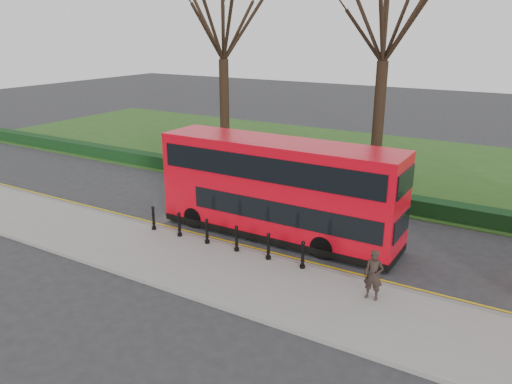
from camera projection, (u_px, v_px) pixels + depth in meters
The scene contains 12 objects.
ground at pixel (249, 241), 20.71m from camera, with size 120.00×120.00×0.00m, color #28282B.
pavement at pixel (205, 267), 18.24m from camera, with size 60.00×4.00×0.15m, color gray.
kerb at pixel (235, 248), 19.87m from camera, with size 60.00×0.25×0.16m, color slate.
grass_verge at pixel (368, 162), 32.91m from camera, with size 60.00×18.00×0.06m, color #2B4C19.
hedge at pixel (317, 189), 26.12m from camera, with size 60.00×0.90×0.80m, color black.
yellow_line_outer at pixel (239, 247), 20.14m from camera, with size 60.00×0.10×0.01m, color yellow.
yellow_line_inner at pixel (242, 245), 20.30m from camera, with size 60.00×0.10×0.01m, color yellow.
tree_left at pixel (223, 23), 30.05m from camera, with size 7.68×7.68×12.00m.
tree_mid at pixel (386, 16), 25.06m from camera, with size 7.91×7.91×12.36m.
bollard_row at pixel (221, 235), 19.61m from camera, with size 7.24×0.15×1.00m.
bus_lead at pixel (278, 190), 20.55m from camera, with size 10.30×2.37×4.10m.
pedestrian at pixel (374, 275), 15.74m from camera, with size 0.60×0.40×1.66m, color #2C211B.
Camera 1 is at (10.08, -16.16, 8.38)m, focal length 35.00 mm.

